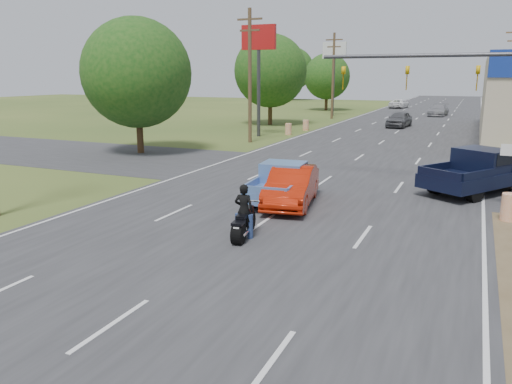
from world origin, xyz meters
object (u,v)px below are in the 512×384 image
at_px(motorcycle, 244,224).
at_px(blue_pickup, 284,181).
at_px(rider, 244,213).
at_px(distant_car_white, 399,104).
at_px(navy_pickup, 482,170).
at_px(red_convertible, 292,186).
at_px(distant_car_silver, 438,110).
at_px(distant_car_grey, 399,119).

bearing_deg(motorcycle, blue_pickup, 88.28).
bearing_deg(rider, distant_car_white, -94.36).
distance_m(motorcycle, navy_pickup, 12.42).
height_order(red_convertible, distant_car_silver, red_convertible).
bearing_deg(rider, distant_car_grey, -97.59).
bearing_deg(red_convertible, blue_pickup, 122.29).
bearing_deg(motorcycle, rider, 90.00).
bearing_deg(rider, motorcycle, 90.00).
xyz_separation_m(red_convertible, rider, (0.04, -4.60, 0.07)).
relative_size(motorcycle, distant_car_grey, 0.46).
relative_size(distant_car_grey, distant_car_white, 0.92).
height_order(blue_pickup, distant_car_white, blue_pickup).
height_order(distant_car_silver, distant_car_white, distant_car_silver).
height_order(motorcycle, distant_car_silver, distant_car_silver).
bearing_deg(navy_pickup, red_convertible, -108.44).
relative_size(rider, distant_car_grey, 0.36).
bearing_deg(distant_car_silver, distant_car_grey, -93.71).
xyz_separation_m(rider, distant_car_grey, (-0.61, 38.32, -0.05)).
bearing_deg(distant_car_grey, rider, -83.38).
height_order(rider, navy_pickup, navy_pickup).
relative_size(motorcycle, distant_car_silver, 0.42).
distance_m(distant_car_grey, distant_car_silver, 17.08).
relative_size(red_convertible, rider, 2.78).
xyz_separation_m(motorcycle, distant_car_silver, (1.89, 55.26, 0.26)).
bearing_deg(blue_pickup, distant_car_grey, 85.44).
bearing_deg(distant_car_grey, distant_car_silver, 87.26).
distance_m(motorcycle, distant_car_grey, 38.38).
relative_size(rider, navy_pickup, 0.27).
height_order(rider, blue_pickup, rider).
height_order(navy_pickup, distant_car_white, navy_pickup).
relative_size(blue_pickup, distant_car_white, 0.99).
distance_m(distant_car_grey, distant_car_white, 31.23).
xyz_separation_m(motorcycle, rider, (-0.01, 0.05, 0.36)).
relative_size(motorcycle, distant_car_white, 0.43).
bearing_deg(distant_car_grey, navy_pickup, -69.20).
distance_m(rider, blue_pickup, 5.28).
distance_m(red_convertible, distant_car_silver, 50.65).
xyz_separation_m(rider, distant_car_white, (-5.02, 69.23, -0.14)).
bearing_deg(distant_car_silver, distant_car_white, 120.98).
distance_m(rider, distant_car_silver, 55.24).
height_order(rider, distant_car_grey, rider).
bearing_deg(navy_pickup, distant_car_silver, 129.21).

